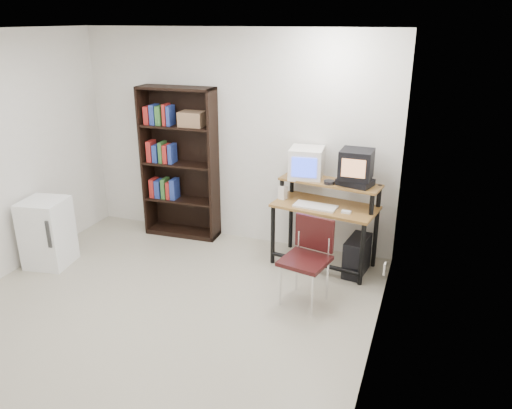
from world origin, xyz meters
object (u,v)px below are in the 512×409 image
(crt_tv, at_px, (356,164))
(school_chair, at_px, (309,252))
(crt_monitor, at_px, (307,163))
(computer_desk, at_px, (326,209))
(pc_tower, at_px, (357,256))
(bookshelf, at_px, (180,162))
(mini_fridge, at_px, (47,233))

(crt_tv, relative_size, school_chair, 0.40)
(crt_monitor, xyz_separation_m, crt_tv, (0.57, -0.09, 0.07))
(computer_desk, height_order, crt_tv, crt_tv)
(pc_tower, xyz_separation_m, bookshelf, (-2.34, 0.33, 0.77))
(crt_monitor, relative_size, mini_fridge, 0.53)
(computer_desk, relative_size, mini_fridge, 1.54)
(computer_desk, bearing_deg, pc_tower, -3.71)
(school_chair, distance_m, bookshelf, 2.28)
(computer_desk, height_order, school_chair, computer_desk)
(school_chair, height_order, bookshelf, bookshelf)
(crt_monitor, xyz_separation_m, pc_tower, (0.68, -0.25, -0.93))
(crt_tv, distance_m, bookshelf, 2.25)
(bookshelf, bearing_deg, computer_desk, -9.97)
(school_chair, bearing_deg, mini_fridge, -163.06)
(crt_monitor, relative_size, pc_tower, 0.92)
(pc_tower, height_order, school_chair, school_chair)
(computer_desk, distance_m, mini_fridge, 3.18)
(computer_desk, distance_m, bookshelf, 1.98)
(computer_desk, relative_size, crt_tv, 3.49)
(crt_monitor, bearing_deg, computer_desk, -36.88)
(computer_desk, relative_size, school_chair, 1.40)
(computer_desk, xyz_separation_m, pc_tower, (0.40, -0.09, -0.47))
(crt_tv, distance_m, pc_tower, 1.02)
(computer_desk, height_order, bookshelf, bookshelf)
(computer_desk, relative_size, bookshelf, 0.63)
(crt_monitor, height_order, school_chair, crt_monitor)
(crt_monitor, distance_m, school_chair, 1.20)
(crt_tv, xyz_separation_m, pc_tower, (0.11, -0.17, -1.00))
(computer_desk, bearing_deg, mini_fridge, -151.16)
(crt_tv, bearing_deg, pc_tower, -56.74)
(pc_tower, bearing_deg, crt_monitor, 167.14)
(crt_monitor, height_order, mini_fridge, crt_monitor)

